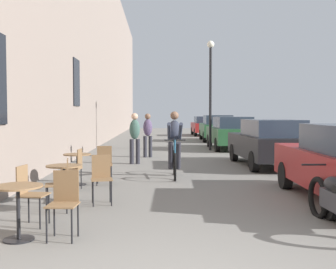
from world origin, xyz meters
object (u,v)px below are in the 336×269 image
(cafe_chair_mid_toward_wall, at_px, (101,176))
(street_lamp, at_px, (210,81))
(cafe_table_mid, at_px, (64,176))
(parked_car_second, at_px, (269,142))
(cafe_chair_near_toward_wall, at_px, (29,191))
(parked_car_fifth, at_px, (204,126))
(parked_car_fourth, at_px, (217,128))
(cafe_chair_mid_toward_street, at_px, (61,181))
(cafe_chair_near_toward_street, at_px, (64,199))
(cafe_table_near, at_px, (18,201))
(cyclist_on_bicycle, at_px, (175,146))
(parked_car_third, at_px, (231,132))
(cafe_table_far, at_px, (77,162))
(pedestrian_mid, at_px, (148,133))
(cafe_chair_far_toward_street, at_px, (75,166))
(cafe_chair_far_toward_wall, at_px, (104,162))
(pedestrian_near, at_px, (135,135))

(cafe_chair_mid_toward_wall, bearing_deg, street_lamp, 72.96)
(cafe_table_mid, distance_m, parked_car_second, 7.50)
(cafe_chair_near_toward_wall, height_order, parked_car_fifth, parked_car_fifth)
(cafe_chair_near_toward_wall, bearing_deg, parked_car_fourth, 73.81)
(cafe_chair_mid_toward_street, bearing_deg, parked_car_fifth, 78.01)
(cafe_chair_near_toward_street, relative_size, street_lamp, 0.18)
(cafe_chair_near_toward_street, bearing_deg, parked_car_second, 57.69)
(cafe_table_near, distance_m, cafe_chair_near_toward_wall, 0.71)
(parked_car_second, bearing_deg, cyclist_on_bicycle, -145.23)
(cafe_chair_near_toward_street, height_order, cafe_table_mid, cafe_chair_near_toward_street)
(cafe_table_mid, distance_m, parked_car_fifth, 24.34)
(cafe_table_near, relative_size, cafe_chair_mid_toward_street, 0.81)
(cafe_table_near, distance_m, parked_car_third, 14.79)
(cafe_table_near, relative_size, street_lamp, 0.15)
(cafe_chair_near_toward_wall, height_order, cafe_chair_mid_toward_wall, same)
(cyclist_on_bicycle, relative_size, parked_car_second, 0.42)
(street_lamp, bearing_deg, parked_car_third, 23.74)
(cafe_table_near, bearing_deg, parked_car_fifth, 78.30)
(cafe_table_near, height_order, cafe_chair_mid_toward_wall, cafe_chair_mid_toward_wall)
(cafe_table_near, xyz_separation_m, cafe_chair_near_toward_street, (0.58, 0.08, -0.00))
(cafe_chair_mid_toward_wall, distance_m, cyclist_on_bicycle, 3.57)
(cafe_table_far, height_order, street_lamp, street_lamp)
(cafe_table_far, xyz_separation_m, street_lamp, (4.25, 9.13, 2.59))
(cafe_table_near, height_order, cafe_chair_mid_toward_street, cafe_chair_mid_toward_street)
(cyclist_on_bicycle, bearing_deg, cafe_chair_mid_toward_street, -118.20)
(cafe_chair_mid_toward_street, relative_size, pedestrian_mid, 0.54)
(street_lamp, bearing_deg, cafe_chair_near_toward_street, -105.30)
(cafe_chair_near_toward_wall, bearing_deg, cafe_chair_far_toward_street, 87.66)
(parked_car_third, height_order, parked_car_fourth, parked_car_fourth)
(cafe_chair_far_toward_street, height_order, cafe_chair_far_toward_wall, same)
(parked_car_fourth, distance_m, parked_car_fifth, 6.32)
(cafe_table_far, bearing_deg, pedestrian_mid, 76.23)
(parked_car_fourth, bearing_deg, parked_car_second, -90.49)
(cafe_chair_far_toward_wall, bearing_deg, cyclist_on_bicycle, 33.19)
(cafe_table_mid, distance_m, parked_car_fourth, 18.24)
(cafe_chair_far_toward_wall, distance_m, pedestrian_mid, 6.12)
(parked_car_second, height_order, parked_car_third, parked_car_third)
(cafe_table_far, xyz_separation_m, pedestrian_mid, (1.50, 6.11, 0.41))
(cafe_chair_mid_toward_wall, relative_size, parked_car_fifth, 0.22)
(cafe_chair_mid_toward_wall, xyz_separation_m, pedestrian_mid, (0.67, 8.17, 0.41))
(cafe_chair_near_toward_wall, height_order, pedestrian_near, pedestrian_near)
(cafe_table_far, bearing_deg, cyclist_on_bicycle, 27.17)
(cafe_table_mid, distance_m, parked_car_third, 12.77)
(cafe_chair_mid_toward_wall, xyz_separation_m, pedestrian_near, (0.29, 6.07, 0.42))
(parked_car_fifth, bearing_deg, street_lamp, -95.23)
(cafe_chair_far_toward_street, relative_size, cafe_chair_far_toward_wall, 1.00)
(cyclist_on_bicycle, xyz_separation_m, parked_car_fourth, (3.14, 14.14, -0.00))
(pedestrian_near, height_order, parked_car_fifth, pedestrian_near)
(cafe_table_mid, bearing_deg, cyclist_on_bicycle, 57.12)
(cafe_chair_far_toward_street, bearing_deg, pedestrian_near, 77.45)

